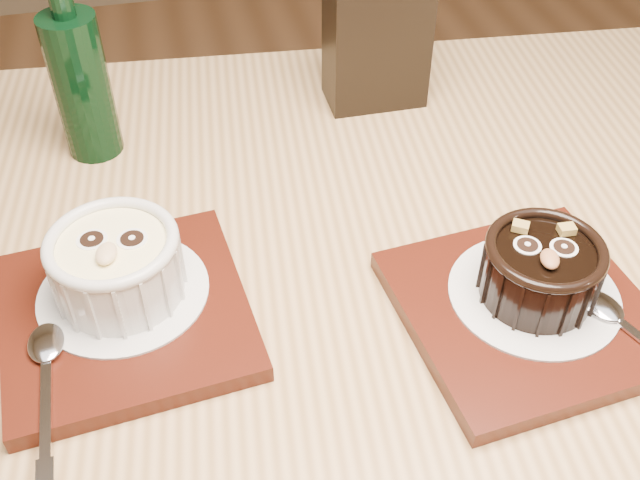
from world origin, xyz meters
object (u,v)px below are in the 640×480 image
Objects in this scene: condiment_stand at (377,38)px; tray_left at (126,315)px; ramekin_white at (116,263)px; table at (326,371)px; tray_right at (525,311)px; green_bottle at (81,81)px; ramekin_dark at (541,268)px.

tray_left is at bearing -135.75° from condiment_stand.
tray_left is 1.84× the size of ramekin_white.
table is 7.04× the size of tray_right.
condiment_stand reaches higher than table.
green_bottle reaches higher than table.
condiment_stand is at bearing 44.25° from tray_left.
green_bottle is (-0.02, 0.22, 0.03)m from ramekin_white.
tray_right is (0.30, -0.06, 0.00)m from tray_left.
green_bottle reaches higher than tray_right.
table is 0.21m from ramekin_dark.
condiment_stand is (-0.04, 0.32, 0.03)m from ramekin_dark.
table is 0.18m from tray_left.
tray_right is (0.30, -0.08, -0.04)m from ramekin_white.
ramekin_white reaches higher than table.
condiment_stand is 0.29m from green_bottle.
tray_left is at bearing -172.29° from ramekin_dark.
ramekin_dark is 0.44m from green_bottle.
ramekin_white reaches higher than tray_left.
table is at bearing 160.13° from tray_right.
tray_right is at bearing -121.97° from ramekin_dark.
ramekin_white is (0.00, 0.02, 0.04)m from tray_left.
tray_left is at bearing -85.07° from green_bottle.
ramekin_white is at bearing -137.55° from condiment_stand.
table is 7.04× the size of tray_left.
tray_right is at bearing -85.49° from condiment_stand.
condiment_stand is (0.27, 0.26, 0.06)m from tray_left.
green_bottle reaches higher than ramekin_white.
condiment_stand is at bearing 114.42° from ramekin_dark.
ramekin_dark is at bearing -83.70° from condiment_stand.
condiment_stand is at bearing 53.97° from ramekin_white.
tray_left is 0.25m from green_bottle.
green_bottle is at bearing 156.27° from ramekin_dark.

